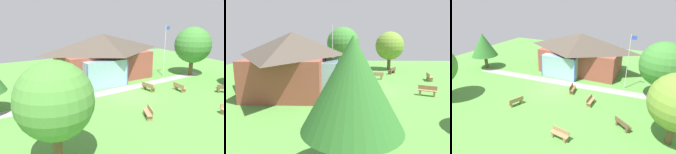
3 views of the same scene
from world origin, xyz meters
TOP-DOWN VIEW (x-y plane):
  - ground_plane at (0.00, 0.00)m, footprint 44.00×44.00m
  - pavilion at (0.45, 7.04)m, footprint 11.38×7.82m
  - footpath at (0.00, 2.09)m, footprint 24.43×2.89m
  - flagpole at (7.24, 3.89)m, footprint 0.64×0.08m
  - bench_lawn_far_right at (8.31, -3.75)m, footprint 1.47×1.24m
  - bench_front_center at (-1.73, -4.55)m, footprint 1.00×1.55m
  - bench_front_right at (4.28, -6.98)m, footprint 1.55×0.66m
  - bench_mid_right at (4.77, -1.26)m, footprint 0.51×1.52m
  - bench_rear_near_path at (2.12, 0.38)m, footprint 0.67×1.55m
  - tree_east_hedge at (10.58, 2.63)m, footprint 4.40×4.40m
  - tree_west_hedge at (-12.41, 2.11)m, footprint 3.58×3.58m

SIDE VIEW (x-z plane):
  - ground_plane at x=0.00m, z-range 0.00..0.00m
  - footpath at x=0.00m, z-range 0.00..0.03m
  - bench_lawn_far_right at x=8.31m, z-range -0.02..0.82m
  - bench_front_center at x=-1.73m, z-range -0.02..0.82m
  - bench_front_right at x=4.28m, z-range -0.02..0.82m
  - bench_mid_right at x=4.77m, z-range -0.02..0.82m
  - bench_rear_near_path at x=2.12m, z-range -0.02..0.82m
  - pavilion at x=0.45m, z-range 0.10..5.37m
  - flagpole at x=7.24m, z-range 0.30..6.54m
  - tree_west_hedge at x=-12.41m, z-range 0.91..6.00m
  - tree_east_hedge at x=10.58m, z-range 0.80..6.83m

